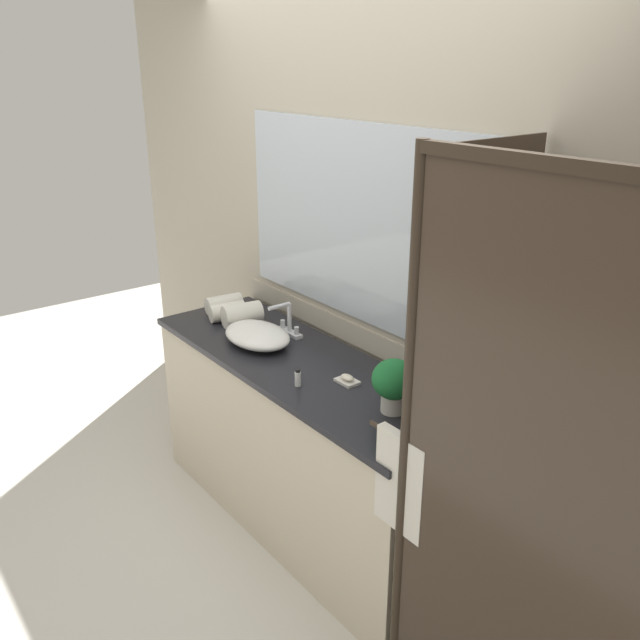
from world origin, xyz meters
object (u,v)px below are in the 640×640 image
Objects in this scene: rolled_towel_middle at (228,311)px; rolled_towel_far_edge at (242,314)px; potted_plant at (394,382)px; sink_basin at (257,335)px; soap_dish at (347,380)px; amenity_bottle_conditioner at (298,378)px; amenity_bottle_lotion at (412,389)px; rolled_towel_near_edge at (224,304)px; faucet at (288,324)px.

rolled_towel_far_edge is (0.11, 0.02, 0.01)m from rolled_towel_middle.
sink_basin is at bearing -176.32° from potted_plant.
soap_dish is at bearing 0.34° from rolled_towel_far_edge.
rolled_towel_far_edge reaches higher than rolled_towel_middle.
amenity_bottle_conditioner is 0.86m from rolled_towel_middle.
amenity_bottle_lotion is (0.85, 0.20, -0.01)m from sink_basin.
rolled_towel_near_edge is at bearing 169.16° from sink_basin.
rolled_towel_middle is at bearing -179.65° from potted_plant.
faucet is 0.94× the size of rolled_towel_middle.
rolled_towel_near_edge reaches higher than sink_basin.
rolled_towel_near_edge is 0.12m from rolled_towel_middle.
soap_dish is (-0.30, 0.02, -0.11)m from potted_plant.
sink_basin is 1.96× the size of rolled_towel_far_edge.
rolled_towel_far_edge is at bearing 166.27° from amenity_bottle_conditioner.
potted_plant is at bearing -8.09° from faucet.
sink_basin is 0.48m from rolled_towel_near_edge.
sink_basin is 3.94× the size of soap_dish.
potted_plant reaches higher than rolled_towel_near_edge.
sink_basin is at bearing 167.29° from amenity_bottle_conditioner.
sink_basin is 2.03× the size of rolled_towel_near_edge.
amenity_bottle_conditioner is at bearing -12.71° from sink_basin.
faucet is 2.14× the size of amenity_bottle_lotion.
potted_plant reaches higher than rolled_towel_far_edge.
sink_basin is 0.88m from amenity_bottle_lotion.
sink_basin is 2.25× the size of faucet.
faucet reaches higher than sink_basin.
rolled_towel_near_edge is 1.04× the size of rolled_towel_middle.
amenity_bottle_conditioner is at bearing -31.24° from faucet.
rolled_towel_near_edge is at bearing 168.21° from amenity_bottle_conditioner.
rolled_towel_middle is at bearing 169.38° from amenity_bottle_conditioner.
soap_dish is 0.84m from rolled_towel_far_edge.
soap_dish is at bearing -0.79° from rolled_towel_near_edge.
rolled_towel_far_edge is at bearing -173.31° from amenity_bottle_lotion.
rolled_towel_far_edge reaches higher than amenity_bottle_lotion.
soap_dish is 1.23× the size of amenity_bottle_lotion.
faucet reaches higher than amenity_bottle_conditioner.
rolled_towel_far_edge is (-0.73, 0.18, 0.02)m from amenity_bottle_conditioner.
potted_plant reaches higher than faucet.
sink_basin is 0.90m from potted_plant.
rolled_towel_near_edge is (-1.06, 0.01, 0.03)m from soap_dish.
sink_basin is 4.83× the size of amenity_bottle_lotion.
sink_basin is 2.12× the size of rolled_towel_middle.
rolled_towel_near_edge is (-0.47, 0.09, 0.00)m from sink_basin.
faucet is at bearing 20.38° from rolled_towel_middle.
amenity_bottle_conditioner is (0.48, -0.11, -0.01)m from sink_basin.
amenity_bottle_conditioner is 0.76m from rolled_towel_far_edge.
rolled_towel_near_edge is at bearing -168.78° from faucet.
rolled_towel_middle is 0.11m from rolled_towel_far_edge.
amenity_bottle_conditioner is at bearing -10.62° from rolled_towel_middle.
potted_plant is 1.19× the size of rolled_towel_middle.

